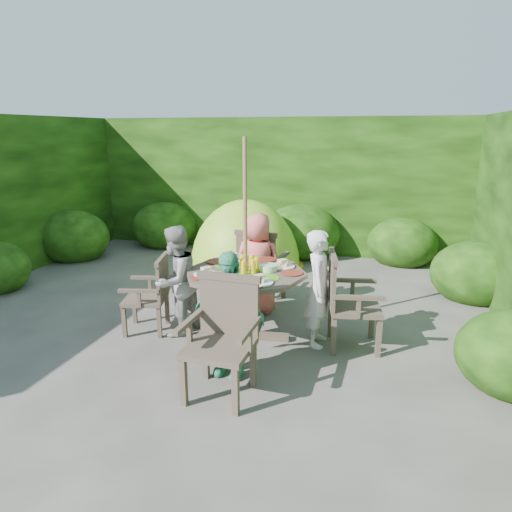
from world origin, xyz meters
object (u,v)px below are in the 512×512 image
(child_right, at_px, (319,288))
(child_front, at_px, (229,314))
(parasol_pole, at_px, (245,243))
(child_left, at_px, (176,281))
(garden_chair_front, at_px, (223,335))
(dome_tent, at_px, (245,266))
(garden_chair_left, at_px, (152,293))
(garden_chair_right, at_px, (347,300))
(child_back, at_px, (258,264))
(garden_chair_back, at_px, (260,266))
(patio_table, at_px, (246,282))

(child_right, relative_size, child_front, 1.04)
(parasol_pole, height_order, child_left, parasol_pole)
(garden_chair_front, relative_size, child_front, 0.82)
(parasol_pole, height_order, dome_tent, parasol_pole)
(garden_chair_left, xyz_separation_m, child_right, (1.89, 0.21, 0.18))
(garden_chair_right, height_order, child_back, child_back)
(parasol_pole, relative_size, garden_chair_front, 2.19)
(garden_chair_back, distance_m, child_left, 1.35)
(patio_table, bearing_deg, child_front, -83.79)
(garden_chair_back, bearing_deg, garden_chair_front, 103.56)
(garden_chair_back, xyz_separation_m, child_front, (0.23, -1.88, 0.09))
(child_right, height_order, child_back, child_back)
(patio_table, bearing_deg, garden_chair_left, -173.97)
(parasol_pole, bearing_deg, dome_tent, 108.03)
(child_left, height_order, dome_tent, child_left)
(garden_chair_left, height_order, garden_chair_front, garden_chair_front)
(garden_chair_right, relative_size, child_right, 0.78)
(child_left, xyz_separation_m, child_back, (0.70, 0.89, 0.01))
(garden_chair_back, height_order, child_front, child_front)
(garden_chair_left, relative_size, dome_tent, 0.37)
(garden_chair_back, distance_m, child_front, 1.90)
(garden_chair_right, xyz_separation_m, garden_chair_left, (-2.18, -0.23, -0.07))
(garden_chair_front, xyz_separation_m, dome_tent, (-1.01, 3.78, -0.54))
(garden_chair_left, height_order, dome_tent, dome_tent)
(garden_chair_right, relative_size, garden_chair_front, 0.99)
(child_left, bearing_deg, patio_table, 108.17)
(patio_table, xyz_separation_m, child_right, (0.79, 0.09, -0.03))
(patio_table, height_order, child_front, child_front)
(patio_table, distance_m, child_left, 0.81)
(parasol_pole, distance_m, child_back, 0.92)
(parasol_pole, bearing_deg, garden_chair_left, -174.02)
(garden_chair_back, bearing_deg, child_front, 103.33)
(garden_chair_front, height_order, child_front, child_front)
(garden_chair_left, bearing_deg, child_right, 81.53)
(parasol_pole, relative_size, garden_chair_back, 2.25)
(child_right, bearing_deg, child_front, 138.77)
(patio_table, distance_m, garden_chair_front, 1.10)
(garden_chair_front, relative_size, child_right, 0.79)
(garden_chair_right, distance_m, child_back, 1.36)
(child_right, bearing_deg, dome_tent, 29.94)
(garden_chair_left, xyz_separation_m, child_front, (1.19, -0.68, 0.15))
(garden_chair_left, bearing_deg, patio_table, 81.35)
(child_back, bearing_deg, garden_chair_back, -80.96)
(child_front, bearing_deg, child_left, 150.13)
(child_back, xyz_separation_m, dome_tent, (-0.79, 1.90, -0.64))
(patio_table, xyz_separation_m, garden_chair_front, (0.13, -1.08, -0.12))
(garden_chair_right, bearing_deg, child_back, 48.89)
(child_back, distance_m, dome_tent, 2.15)
(dome_tent, bearing_deg, child_back, -65.36)
(parasol_pole, height_order, garden_chair_back, parasol_pole)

